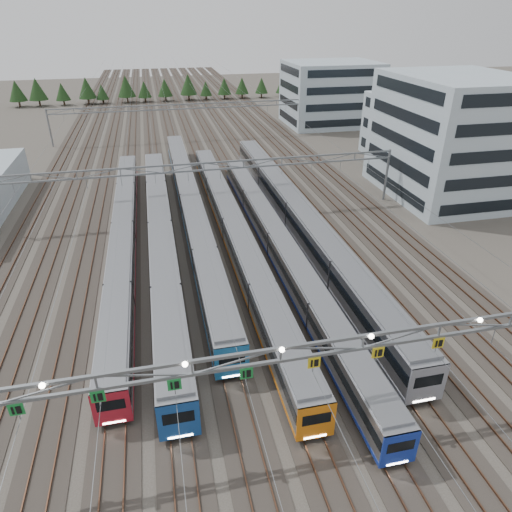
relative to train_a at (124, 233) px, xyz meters
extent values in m
plane|color=#47423A|center=(11.25, -32.00, -2.00)|extent=(400.00, 400.00, 0.00)
cube|color=#2D2823|center=(11.25, 68.00, -1.96)|extent=(54.00, 260.00, 0.08)
cube|color=brown|center=(-14.22, 68.00, -1.84)|extent=(0.08, 260.00, 0.16)
cube|color=brown|center=(36.72, 68.00, -1.84)|extent=(0.08, 260.00, 0.16)
cube|color=brown|center=(10.53, 68.00, -1.84)|extent=(0.08, 260.00, 0.16)
cube|color=brown|center=(11.97, 68.00, -1.84)|extent=(0.08, 260.00, 0.16)
cube|color=black|center=(0.00, 0.05, -1.59)|extent=(2.23, 56.99, 0.34)
cube|color=#94969B|center=(0.00, 0.05, 0.05)|extent=(2.62, 58.16, 2.95)
cube|color=black|center=(0.00, 0.05, 0.40)|extent=(2.68, 57.87, 0.89)
cube|color=#B41B2C|center=(0.00, 0.05, -1.19)|extent=(2.67, 57.87, 0.33)
cube|color=slate|center=(0.00, 0.05, 1.62)|extent=(2.36, 56.99, 0.23)
cube|color=#B41B2C|center=(0.00, -28.98, 0.05)|extent=(2.64, 0.12, 2.95)
cube|color=black|center=(0.00, -29.01, 0.40)|extent=(1.97, 0.10, 0.89)
cube|color=white|center=(0.00, -29.04, -1.24)|extent=(1.57, 0.06, 0.14)
cube|color=black|center=(4.50, -1.47, -1.57)|extent=(2.42, 58.53, 0.37)
cube|color=#94969B|center=(4.50, -1.47, 0.20)|extent=(2.85, 59.73, 3.21)
cube|color=black|center=(4.50, -1.47, 0.59)|extent=(2.91, 59.43, 0.97)
cube|color=#184794|center=(4.50, -1.47, -1.14)|extent=(2.90, 59.43, 0.36)
cube|color=slate|center=(4.50, -1.47, 1.91)|extent=(2.57, 58.53, 0.25)
cube|color=#184794|center=(4.50, -31.28, 0.20)|extent=(2.87, 0.12, 3.21)
cube|color=black|center=(4.50, -31.31, 0.59)|extent=(2.14, 0.10, 0.97)
cube|color=white|center=(4.50, -31.34, -1.20)|extent=(1.71, 0.06, 0.15)
cube|color=black|center=(9.00, 7.42, -1.58)|extent=(2.34, 66.19, 0.35)
cube|color=#94969B|center=(9.00, 7.42, 0.14)|extent=(2.75, 67.54, 3.10)
cube|color=black|center=(9.00, 7.42, 0.51)|extent=(2.81, 67.20, 0.93)
cube|color=#2171B6|center=(9.00, 7.42, -1.17)|extent=(2.80, 67.20, 0.34)
cube|color=slate|center=(9.00, 7.42, 1.78)|extent=(2.48, 66.19, 0.25)
cube|color=#2171B6|center=(9.00, -26.30, 0.14)|extent=(2.77, 0.12, 3.10)
cube|color=black|center=(9.00, -26.33, 0.51)|extent=(2.07, 0.10, 0.93)
cube|color=white|center=(9.00, -26.36, -1.22)|extent=(1.65, 0.06, 0.15)
cube|color=black|center=(13.50, -1.93, -1.58)|extent=(2.30, 61.60, 0.35)
cube|color=#94969B|center=(13.50, -1.93, 0.10)|extent=(2.71, 62.86, 3.04)
cube|color=black|center=(13.50, -1.93, 0.47)|extent=(2.77, 62.55, 0.92)
cube|color=orange|center=(13.50, -1.93, -1.18)|extent=(2.76, 62.55, 0.34)
cube|color=slate|center=(13.50, -1.93, 1.72)|extent=(2.44, 61.60, 0.24)
cube|color=orange|center=(13.50, -33.31, 0.10)|extent=(2.73, 0.12, 3.04)
cube|color=black|center=(13.50, -33.34, 0.47)|extent=(2.03, 0.10, 0.92)
cube|color=white|center=(13.50, -33.37, -1.22)|extent=(1.62, 0.06, 0.14)
cube|color=black|center=(18.00, -6.80, -1.59)|extent=(2.14, 58.15, 0.32)
cube|color=#94969B|center=(18.00, -6.80, -0.02)|extent=(2.52, 59.34, 2.83)
cube|color=black|center=(18.00, -6.80, 0.32)|extent=(2.58, 59.04, 0.85)
cube|color=#1732A6|center=(18.00, -6.80, -1.22)|extent=(2.57, 59.04, 0.31)
cube|color=slate|center=(18.00, -6.80, 1.48)|extent=(2.27, 58.15, 0.22)
cube|color=#1732A6|center=(18.00, -36.42, -0.02)|extent=(2.54, 0.12, 2.83)
cube|color=black|center=(18.00, -36.45, 0.32)|extent=(1.89, 0.10, 0.85)
cube|color=white|center=(18.00, -36.48, -1.26)|extent=(1.51, 0.06, 0.13)
cube|color=black|center=(22.50, 0.31, -1.56)|extent=(2.59, 63.46, 0.39)
cube|color=#94969B|center=(22.50, 0.31, 0.34)|extent=(3.04, 64.75, 3.42)
cube|color=black|center=(22.50, 0.31, 0.75)|extent=(3.10, 64.43, 1.03)
cube|color=gray|center=(22.50, 0.31, -1.10)|extent=(3.09, 64.43, 0.38)
cube|color=slate|center=(22.50, 0.31, 2.15)|extent=(2.74, 63.46, 0.27)
cube|color=gray|center=(22.50, -32.01, 0.34)|extent=(3.06, 0.12, 3.42)
cube|color=black|center=(22.50, -32.04, 0.75)|extent=(2.28, 0.10, 1.03)
cube|color=white|center=(22.50, -32.07, -1.16)|extent=(1.82, 0.06, 0.16)
cube|color=gray|center=(11.25, -32.00, 5.80)|extent=(56.00, 0.22, 0.22)
cube|color=gray|center=(11.25, -32.00, 4.80)|extent=(56.00, 0.22, 0.22)
cube|color=#198034|center=(-4.50, -32.12, 4.30)|extent=(0.85, 0.06, 0.85)
cube|color=#198034|center=(0.00, -32.12, 4.30)|extent=(0.85, 0.06, 0.85)
cube|color=#198034|center=(4.50, -32.12, 4.30)|extent=(0.85, 0.06, 0.85)
cube|color=#198034|center=(9.00, -32.12, 4.30)|extent=(0.85, 0.06, 0.85)
cube|color=gold|center=(13.50, -32.12, 4.30)|extent=(0.85, 0.06, 0.85)
cube|color=gold|center=(18.00, -32.12, 4.30)|extent=(0.85, 0.06, 0.85)
cube|color=gold|center=(22.50, -32.12, 4.30)|extent=(0.85, 0.06, 0.85)
cylinder|color=gray|center=(39.25, 8.00, 2.00)|extent=(0.36, 0.36, 8.00)
cube|color=gray|center=(11.25, 8.00, 5.80)|extent=(56.00, 0.22, 0.22)
cube|color=gray|center=(11.25, 8.00, 4.80)|extent=(56.00, 0.22, 0.22)
cylinder|color=gray|center=(-16.75, 53.00, 2.00)|extent=(0.36, 0.36, 8.00)
cylinder|color=gray|center=(39.25, 53.00, 2.00)|extent=(0.36, 0.36, 8.00)
cube|color=gray|center=(11.25, 53.00, 5.80)|extent=(56.00, 0.22, 0.22)
cube|color=gray|center=(11.25, 53.00, 4.80)|extent=(56.00, 0.22, 0.22)
cube|color=#A3B8C3|center=(49.94, 8.72, 7.07)|extent=(18.00, 22.00, 18.13)
cube|color=#A3B8C3|center=(54.31, 27.83, 4.01)|extent=(14.00, 16.00, 12.01)
cube|color=#A3B8C3|center=(49.98, 61.12, 5.55)|extent=(22.00, 18.00, 15.10)
camera|label=1|loc=(4.82, -53.45, 24.55)|focal=32.00mm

